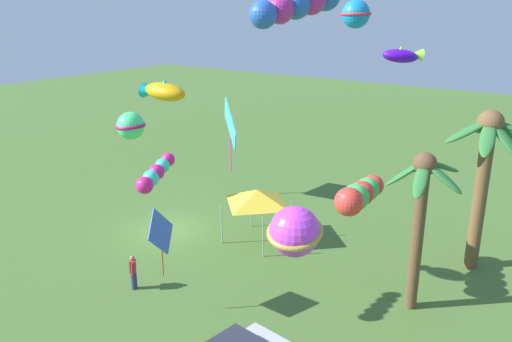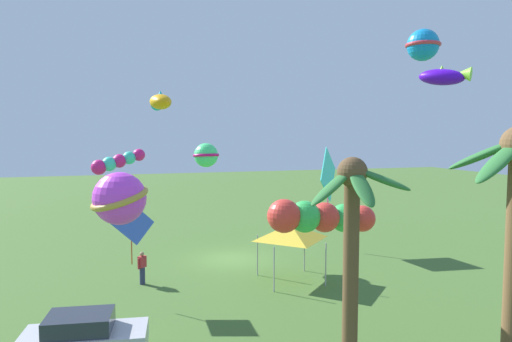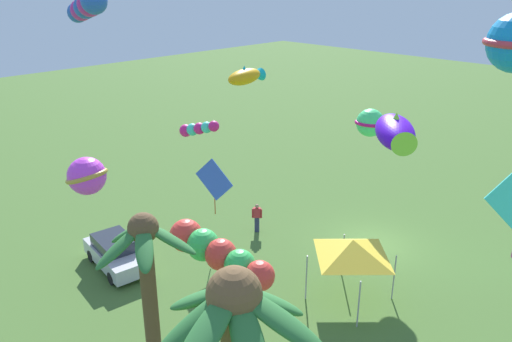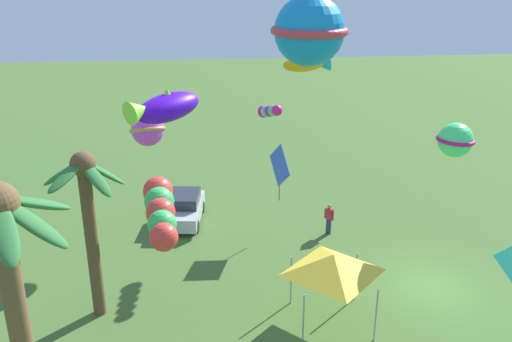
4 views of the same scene
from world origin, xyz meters
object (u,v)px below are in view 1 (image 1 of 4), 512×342
palm_tree_1 (486,156)px  kite_ball_4 (295,231)px  kite_tube_3 (300,3)px  kite_ball_8 (131,126)px  palm_tree_0 (421,201)px  kite_fish_2 (163,91)px  spectator_0 (133,272)px  kite_diamond_9 (161,233)px  kite_tube_6 (360,194)px  festival_tent (257,197)px  kite_tube_7 (155,174)px  kite_ball_0 (356,14)px  kite_diamond_1 (230,125)px  kite_fish_5 (403,55)px

palm_tree_1 → kite_ball_4: (11.68, -2.80, -0.05)m
kite_tube_3 → kite_ball_8: kite_tube_3 is taller
kite_tube_3 → kite_ball_4: kite_tube_3 is taller
palm_tree_0 → kite_fish_2: kite_fish_2 is taller
palm_tree_1 → spectator_0: palm_tree_1 is taller
kite_diamond_9 → palm_tree_1: bearing=141.2°
kite_fish_2 → kite_tube_6: 9.02m
palm_tree_1 → kite_ball_4: size_ratio=3.68×
festival_tent → kite_diamond_9: 7.70m
spectator_0 → kite_ball_8: bearing=-134.2°
kite_tube_7 → festival_tent: bearing=-170.7°
kite_tube_6 → kite_tube_7: (6.81, -4.84, 1.80)m
kite_ball_0 → kite_tube_3: kite_tube_3 is taller
spectator_0 → kite_ball_8: 7.67m
kite_diamond_1 → kite_tube_6: 12.82m
palm_tree_0 → kite_fish_2: (4.77, -8.78, 4.03)m
palm_tree_1 → spectator_0: bearing=-47.0°
spectator_0 → festival_tent: festival_tent is taller
kite_fish_2 → palm_tree_0: bearing=118.5°
spectator_0 → kite_diamond_1: size_ratio=0.34×
festival_tent → kite_ball_4: 11.12m
kite_tube_6 → kite_tube_3: bearing=4.4°
kite_tube_3 → kite_tube_6: bearing=-175.6°
kite_tube_3 → kite_ball_8: (-4.22, -12.24, -5.84)m
kite_ball_0 → palm_tree_0: bearing=42.4°
festival_tent → kite_ball_4: bearing=41.4°
spectator_0 → kite_fish_2: kite_fish_2 is taller
spectator_0 → kite_fish_5: kite_fish_5 is taller
kite_ball_0 → kite_tube_6: size_ratio=0.47×
spectator_0 → kite_ball_0: 16.94m
palm_tree_1 → kite_ball_8: size_ratio=4.20×
spectator_0 → kite_diamond_9: (0.54, 2.43, 2.70)m
spectator_0 → kite_fish_5: (-11.40, 7.01, 8.70)m
palm_tree_1 → kite_diamond_1: (-0.91, -15.13, -0.76)m
kite_ball_4 → kite_tube_6: 6.90m
kite_ball_0 → kite_diamond_9: kite_ball_0 is taller
festival_tent → kite_ball_4: size_ratio=1.40×
kite_fish_2 → kite_diamond_9: 5.41m
palm_tree_0 → kite_ball_8: kite_ball_8 is taller
palm_tree_1 → kite_fish_5: 6.07m
palm_tree_0 → kite_diamond_1: palm_tree_0 is taller
kite_diamond_1 → spectator_0: bearing=17.6°
festival_tent → kite_diamond_9: size_ratio=0.99×
palm_tree_0 → festival_tent: 9.13m
palm_tree_1 → kite_tube_7: bearing=-36.1°
kite_ball_0 → kite_ball_4: size_ratio=0.97×
kite_ball_4 → kite_tube_6: bearing=-172.3°
kite_diamond_1 → kite_diamond_9: 13.61m
palm_tree_0 → kite_diamond_1: size_ratio=1.39×
festival_tent → palm_tree_1: bearing=110.1°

